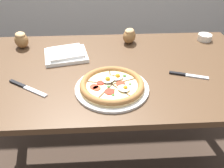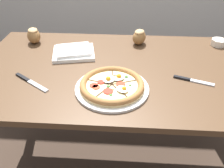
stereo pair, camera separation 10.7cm
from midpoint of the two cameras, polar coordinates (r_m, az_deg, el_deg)
The scene contains 9 objects.
ground_plane at distance 1.76m, azimuth 2.98°, elevation -17.67°, with size 12.00×12.00×0.00m, color #3D2D23.
dining_table at distance 1.30m, azimuth 3.85°, elevation 0.27°, with size 1.52×0.86×0.76m.
pizza at distance 1.07m, azimuth 2.86°, elevation -0.52°, with size 0.34×0.34×0.05m.
ramekin_bowl at distance 1.63m, azimuth 26.04°, elevation 8.96°, with size 0.09×0.09×0.04m.
napkin_folded at distance 1.37m, azimuth -7.01°, elevation 7.61°, with size 0.26×0.24×0.04m.
bread_piece_near at distance 1.49m, azimuth 8.65°, elevation 11.15°, with size 0.11×0.12×0.09m.
bread_piece_mid at distance 1.56m, azimuth -16.47°, elevation 11.14°, with size 0.12×0.13×0.09m.
knife_main at distance 1.22m, azimuth 21.31°, elevation 0.70°, with size 0.19×0.08×0.01m.
knife_spare at distance 1.18m, azimuth -16.55°, elevation 0.40°, with size 0.20×0.15×0.01m.
Camera 2 is at (0.04, -1.07, 1.40)m, focal length 38.00 mm.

